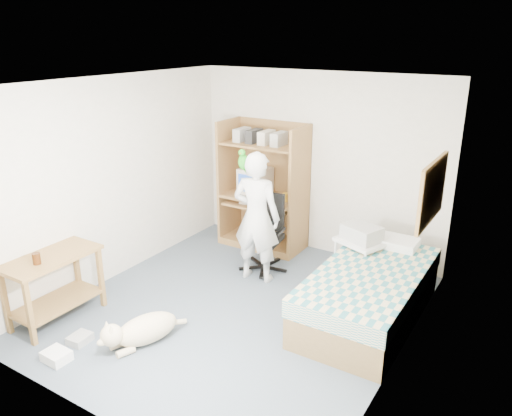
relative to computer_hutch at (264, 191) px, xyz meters
The scene contains 21 objects.
floor 2.05m from the computer_hutch, 68.06° to the right, with size 4.00×4.00×0.00m, color #414D59.
wall_back 0.86m from the computer_hutch, 20.54° to the left, with size 3.60×0.02×2.50m, color white.
wall_right 3.07m from the computer_hutch, 34.80° to the right, with size 0.02×4.00×2.50m, color white.
wall_left 2.10m from the computer_hutch, 122.33° to the right, with size 0.02×4.00×2.50m, color white.
ceiling 2.52m from the computer_hutch, 68.06° to the right, with size 3.60×4.00×0.02m, color white.
computer_hutch is the anchor object (origin of this frame).
bed 2.35m from the computer_hutch, 29.29° to the right, with size 1.02×2.02×0.66m.
side_desk 3.08m from the computer_hutch, 106.14° to the right, with size 0.50×1.00×0.75m.
corkboard 2.69m from the computer_hutch, 18.72° to the right, with size 0.04×0.94×0.66m.
office_chair 0.92m from the computer_hutch, 58.18° to the right, with size 0.56×0.56×0.99m.
person 1.09m from the computer_hutch, 64.05° to the right, with size 0.60×0.39×1.65m, color white.
parrot 1.22m from the computer_hutch, 73.97° to the right, with size 0.12×0.21×0.33m.
dog 2.89m from the computer_hutch, 84.82° to the right, with size 0.52×0.92×0.36m.
printer_cart 1.80m from the computer_hutch, 18.15° to the right, with size 0.65×0.59×0.64m.
printer 1.76m from the computer_hutch, 18.15° to the right, with size 0.42×0.32×0.18m, color #ABAAA6.
crt_monitor 0.21m from the computer_hutch, behind, with size 0.39×0.42×0.36m.
keyboard 0.22m from the computer_hutch, 107.30° to the right, with size 0.45×0.16×0.03m, color beige.
pencil_cup 0.40m from the computer_hutch, 12.72° to the right, with size 0.08×0.08×0.12m, color gold.
drink_glass 3.23m from the computer_hutch, 104.34° to the right, with size 0.08×0.08×0.12m, color #3E1E0A.
floor_box_a 3.53m from the computer_hutch, 94.01° to the right, with size 0.25×0.20×0.10m, color white.
floor_box_b 3.23m from the computer_hutch, 95.43° to the right, with size 0.18×0.22×0.08m, color #A5A5A1.
Camera 1 is at (2.79, -4.09, 2.96)m, focal length 35.00 mm.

